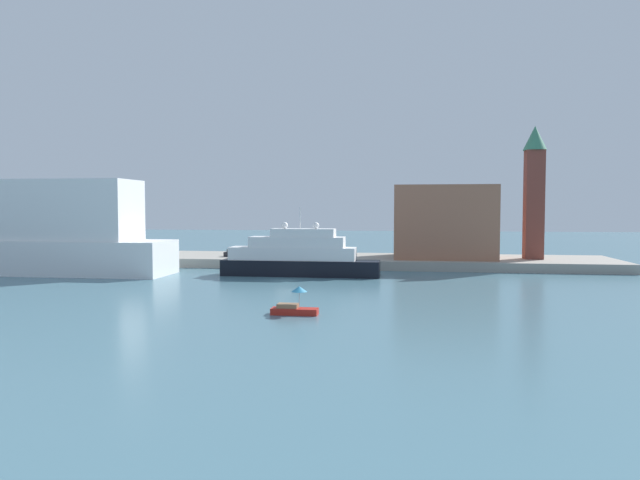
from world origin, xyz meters
The scene contains 9 objects.
ground centered at (0.00, 0.00, 0.00)m, with size 400.00×400.00×0.00m, color slate.
quay_dock centered at (0.00, 25.68, 0.81)m, with size 110.00×19.35×1.62m, color gray.
large_yacht centered at (0.84, 6.73, 2.99)m, with size 24.97×4.50×10.90m.
small_motorboat centered at (6.82, -26.56, 0.84)m, with size 4.68×1.58×2.86m.
harbor_building centered at (24.53, 25.68, 8.20)m, with size 17.87×14.20×13.18m, color #9E664C.
bell_tower centered at (40.19, 25.15, 14.54)m, with size 4.11×4.11×23.69m.
parked_car centered at (-14.20, 22.35, 2.23)m, with size 3.99×1.89×1.42m.
person_figure centered at (-8.16, 21.42, 2.47)m, with size 0.36×0.36×1.84m.
mooring_bollard centered at (6.88, 17.42, 1.94)m, with size 0.43×0.43×0.66m, color black.
Camera 1 is at (17.99, -83.35, 10.57)m, focal length 32.71 mm.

